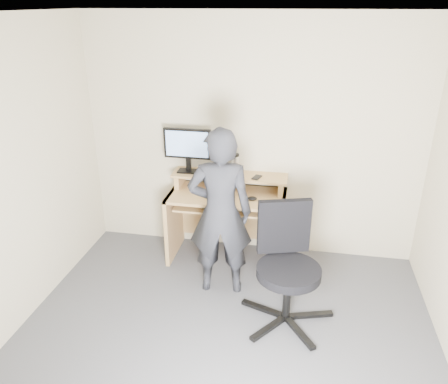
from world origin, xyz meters
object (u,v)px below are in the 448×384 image
(desk, at_px, (228,209))
(office_chair, at_px, (287,261))
(person, at_px, (220,213))
(monitor, at_px, (187,146))

(desk, height_order, office_chair, office_chair)
(desk, distance_m, person, 0.68)
(desk, relative_size, monitor, 2.42)
(office_chair, distance_m, person, 0.74)
(person, bearing_deg, monitor, -63.44)
(monitor, bearing_deg, office_chair, -41.30)
(office_chair, xyz_separation_m, person, (-0.63, 0.30, 0.24))
(desk, height_order, monitor, monitor)
(desk, relative_size, office_chair, 1.17)
(desk, distance_m, monitor, 0.78)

